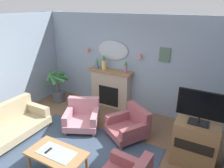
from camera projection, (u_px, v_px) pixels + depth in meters
name	position (u px, v px, depth m)	size (l,w,h in m)	color
floor	(67.00, 167.00, 4.06)	(6.39, 6.63, 0.10)	brown
wall_back	(129.00, 64.00, 5.88)	(6.39, 0.10, 2.73)	#8C9EB2
patterned_rug	(73.00, 159.00, 4.21)	(3.20, 2.40, 0.01)	#38475B
fireplace	(110.00, 89.00, 6.20)	(1.36, 0.36, 1.16)	tan
mantel_vase_right	(97.00, 62.00, 6.10)	(0.10, 0.10, 0.34)	#4C7093
mantel_vase_centre	(104.00, 63.00, 5.98)	(0.13, 0.13, 0.43)	tan
mantel_vase_left	(126.00, 66.00, 5.66)	(0.10, 0.10, 0.37)	#9E6084
wall_mirror	(113.00, 50.00, 5.90)	(0.96, 0.06, 0.56)	#B2BCC6
wall_sconce_left	(87.00, 49.00, 6.25)	(0.14, 0.14, 0.14)	#D17066
wall_sconce_right	(140.00, 56.00, 5.50)	(0.14, 0.14, 0.14)	#D17066
framed_picture	(165.00, 55.00, 5.23)	(0.28, 0.03, 0.36)	#4C6B56
coffee_table	(57.00, 155.00, 3.77)	(1.10, 0.60, 0.45)	olive
tv_remote	(48.00, 151.00, 3.78)	(0.04, 0.16, 0.02)	black
floral_couch	(8.00, 125.00, 4.80)	(0.87, 1.73, 0.76)	tan
armchair_beside_couch	(130.00, 125.00, 4.84)	(1.12, 1.12, 0.71)	#934C51
armchair_in_corner	(83.00, 116.00, 5.23)	(1.07, 1.08, 0.71)	#B77A84
tv_cabinet	(195.00, 143.00, 4.00)	(0.80, 0.57, 0.90)	olive
tv_flatscreen	(201.00, 107.00, 3.69)	(0.84, 0.24, 0.65)	black
potted_plant_corner_palm	(57.00, 84.00, 6.48)	(0.73, 0.75, 1.13)	#474C56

